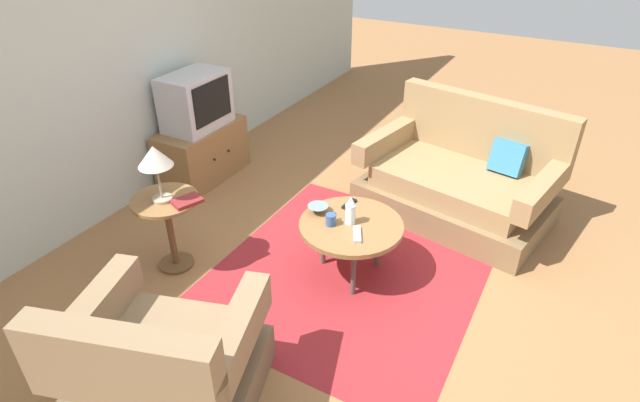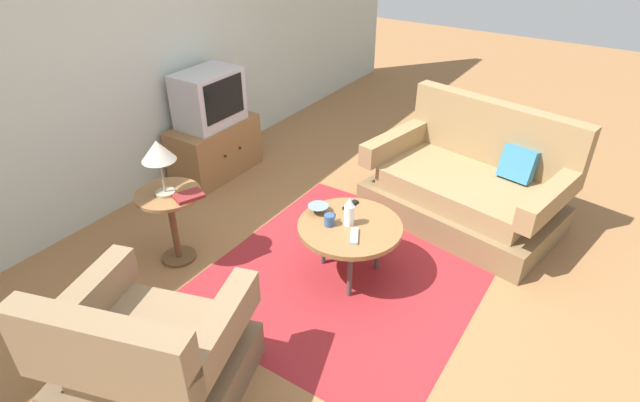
{
  "view_description": "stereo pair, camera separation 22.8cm",
  "coord_description": "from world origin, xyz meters",
  "views": [
    {
      "loc": [
        -2.65,
        -1.15,
        2.43
      ],
      "look_at": [
        0.02,
        0.32,
        0.55
      ],
      "focal_mm": 28.4,
      "sensor_mm": 36.0,
      "label": 1
    },
    {
      "loc": [
        -2.53,
        -1.35,
        2.43
      ],
      "look_at": [
        0.02,
        0.32,
        0.55
      ],
      "focal_mm": 28.4,
      "sensor_mm": 36.0,
      "label": 2
    }
  ],
  "objects": [
    {
      "name": "tv_stand",
      "position": [
        0.66,
        1.97,
        0.26
      ],
      "size": [
        0.88,
        0.48,
        0.53
      ],
      "color": "olive",
      "rests_on": "ground"
    },
    {
      "name": "television",
      "position": [
        0.66,
        1.97,
        0.78
      ],
      "size": [
        0.61,
        0.4,
        0.51
      ],
      "color": "#B7B7BC",
      "rests_on": "tv_stand"
    },
    {
      "name": "tv_remote_silver",
      "position": [
        -0.09,
        -0.03,
        0.45
      ],
      "size": [
        0.18,
        0.13,
        0.02
      ],
      "rotation": [
        0.0,
        0.0,
        3.62
      ],
      "color": "#B2B2B7",
      "rests_on": "coffee_table"
    },
    {
      "name": "back_wall",
      "position": [
        0.0,
        2.3,
        1.35
      ],
      "size": [
        9.0,
        0.12,
        2.7
      ],
      "primitive_type": "cube",
      "color": "#B2BCB2",
      "rests_on": "ground"
    },
    {
      "name": "side_table",
      "position": [
        -0.53,
        1.26,
        0.42
      ],
      "size": [
        0.47,
        0.47,
        0.59
      ],
      "color": "olive",
      "rests_on": "ground"
    },
    {
      "name": "couch",
      "position": [
        1.23,
        -0.38,
        0.3
      ],
      "size": [
        1.21,
        1.68,
        0.95
      ],
      "rotation": [
        0.0,
        0.0,
        1.38
      ],
      "color": "brown",
      "rests_on": "ground"
    },
    {
      "name": "book",
      "position": [
        -0.49,
        1.08,
        0.6
      ],
      "size": [
        0.23,
        0.2,
        0.03
      ],
      "rotation": [
        0.0,
        0.0,
        -0.38
      ],
      "color": "maroon",
      "rests_on": "side_table"
    },
    {
      "name": "bowl",
      "position": [
        0.03,
        0.34,
        0.47
      ],
      "size": [
        0.15,
        0.15,
        0.06
      ],
      "color": "slate",
      "rests_on": "coffee_table"
    },
    {
      "name": "ground_plane",
      "position": [
        0.0,
        0.0,
        0.0
      ],
      "size": [
        16.0,
        16.0,
        0.0
      ],
      "primitive_type": "plane",
      "color": "olive"
    },
    {
      "name": "vase",
      "position": [
        0.02,
        0.08,
        0.54
      ],
      "size": [
        0.07,
        0.07,
        0.22
      ],
      "color": "white",
      "rests_on": "coffee_table"
    },
    {
      "name": "coffee_table",
      "position": [
        0.02,
        0.07,
        0.41
      ],
      "size": [
        0.73,
        0.73,
        0.44
      ],
      "color": "olive",
      "rests_on": "ground"
    },
    {
      "name": "mug",
      "position": [
        -0.06,
        0.19,
        0.48
      ],
      "size": [
        0.12,
        0.07,
        0.08
      ],
      "color": "#335184",
      "rests_on": "coffee_table"
    },
    {
      "name": "armchair",
      "position": [
        -1.47,
        0.43,
        0.3
      ],
      "size": [
        1.05,
        1.13,
        0.85
      ],
      "rotation": [
        0.0,
        0.0,
        -1.27
      ],
      "color": "brown",
      "rests_on": "ground"
    },
    {
      "name": "table_lamp",
      "position": [
        -0.55,
        1.26,
        0.91
      ],
      "size": [
        0.23,
        0.23,
        0.41
      ],
      "color": "#9E937A",
      "rests_on": "side_table"
    },
    {
      "name": "area_rug",
      "position": [
        0.02,
        0.07,
        0.0
      ],
      "size": [
        2.04,
        1.84,
        0.0
      ],
      "primitive_type": "cube",
      "color": "maroon",
      "rests_on": "ground"
    },
    {
      "name": "tv_remote_dark",
      "position": [
        0.23,
        0.19,
        0.45
      ],
      "size": [
        0.15,
        0.06,
        0.02
      ],
      "rotation": [
        0.0,
        0.0,
        6.16
      ],
      "color": "black",
      "rests_on": "coffee_table"
    }
  ]
}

